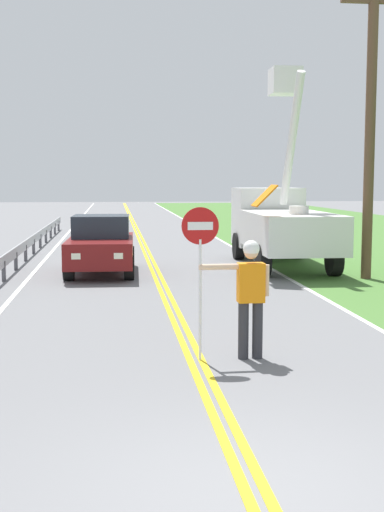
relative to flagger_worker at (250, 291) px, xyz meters
The scene contains 11 objects.
ground_plane 4.65m from the flagger_worker, 100.61° to the right, with size 160.00×160.00×0.00m, color slate.
centerline_yellow_left 15.61m from the flagger_worker, 93.40° to the left, with size 0.11×110.00×0.01m, color yellow.
centerline_yellow_right 15.60m from the flagger_worker, 92.74° to the left, with size 0.11×110.00×0.01m, color yellow.
edge_line_right 15.82m from the flagger_worker, 79.91° to the left, with size 0.12×110.00×0.01m, color silver.
edge_line_left 16.20m from the flagger_worker, 105.92° to the left, with size 0.12×110.00×0.01m, color silver.
flagger_worker is the anchor object (origin of this frame).
stop_sign_paddle 1.02m from the flagger_worker, behind, with size 0.56×0.04×2.33m.
utility_bucket_truck 11.57m from the flagger_worker, 73.81° to the left, with size 2.79×6.85×6.14m.
oncoming_sedan_nearest 10.10m from the flagger_worker, 103.92° to the left, with size 2.02×4.16×1.70m.
utility_pole_near 9.86m from the flagger_worker, 58.26° to the left, with size 1.80×0.28×8.08m.
guardrail_left_shoulder 13.02m from the flagger_worker, 112.76° to the left, with size 0.10×32.00×0.71m.
Camera 1 is at (-1.20, -5.46, 2.73)m, focal length 47.17 mm.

